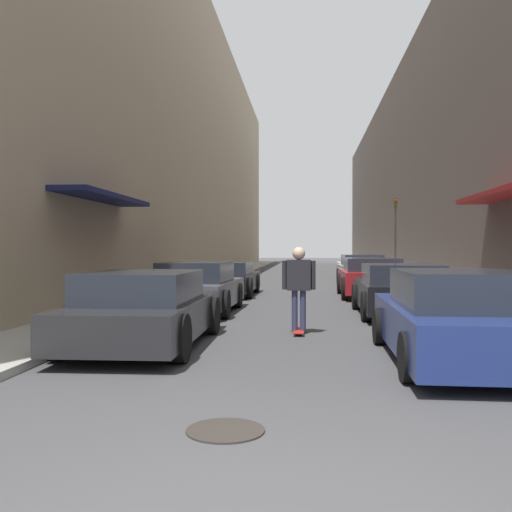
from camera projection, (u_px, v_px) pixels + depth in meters
ground at (302, 282)px, 27.72m from camera, size 135.23×135.23×0.00m
curb_strip_left at (230, 274)px, 34.23m from camera, size 1.80×61.47×0.12m
curb_strip_right at (378, 275)px, 33.45m from camera, size 1.80×61.47×0.12m
building_row_left at (183, 144)px, 34.38m from camera, size 4.90×61.47×15.86m
building_row_right at (429, 175)px, 33.10m from camera, size 4.90×61.47×11.77m
parked_car_left_0 at (145, 310)px, 9.40m from camera, size 1.98×4.45×1.24m
parked_car_left_1 at (197, 288)px, 14.29m from camera, size 1.93×4.04×1.28m
parked_car_left_2 at (228, 279)px, 19.58m from camera, size 1.89×4.25×1.15m
parked_car_right_0 at (456, 318)px, 8.08m from camera, size 1.97×4.47×1.31m
parked_car_right_1 at (400, 290)px, 13.69m from camera, size 2.08×4.12×1.24m
parked_car_right_2 at (371, 278)px, 18.89m from camera, size 2.09×4.12×1.30m
parked_car_right_3 at (361, 271)px, 24.21m from camera, size 1.93×4.16×1.35m
skateboarder at (299, 281)px, 10.74m from camera, size 0.63×0.78×1.65m
manhole_cover at (225, 430)px, 5.04m from camera, size 0.70×0.70×0.02m
traffic_light at (395, 230)px, 28.33m from camera, size 0.16×0.22×3.99m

